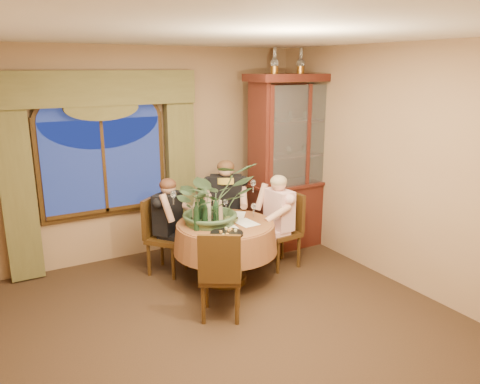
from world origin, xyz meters
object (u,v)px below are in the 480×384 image
chair_back_right (224,223)px  person_pink (279,222)px  wine_bottle_1 (205,214)px  oil_lamp_left (275,60)px  olive_bowl (231,220)px  wine_bottle_0 (195,212)px  person_back (168,225)px  chair_front_left (221,273)px  centerpiece_plant (212,171)px  chair_right (281,231)px  oil_lamp_center (301,61)px  oil_lamp_right (325,61)px  wine_bottle_2 (208,212)px  person_scarf (226,209)px  wine_bottle_4 (202,208)px  wine_bottle_5 (216,212)px  wine_bottle_3 (196,216)px  chair_back (167,236)px  china_cabinet (298,162)px  stoneware_vase (218,211)px  dining_table (226,252)px

chair_back_right → person_pink: 0.82m
person_pink → wine_bottle_1: (-1.09, -0.10, 0.30)m
oil_lamp_left → olive_bowl: size_ratio=1.97×
oil_lamp_left → wine_bottle_0: size_ratio=1.03×
person_back → wine_bottle_0: person_back is taller
chair_front_left → centerpiece_plant: bearing=100.2°
chair_right → wine_bottle_1: size_ratio=2.91×
oil_lamp_center → chair_right: size_ratio=0.35×
oil_lamp_right → wine_bottle_2: (-2.15, -0.63, -1.70)m
chair_front_left → wine_bottle_2: (0.21, 0.71, 0.44)m
wine_bottle_0 → person_scarf: bearing=41.0°
wine_bottle_0 → wine_bottle_4: size_ratio=1.00×
wine_bottle_0 → chair_front_left: bearing=-95.4°
wine_bottle_5 → wine_bottle_4: bearing=112.0°
chair_front_left → person_scarf: person_scarf is taller
wine_bottle_3 → wine_bottle_5: bearing=8.4°
chair_back → oil_lamp_center: bearing=140.5°
olive_bowl → wine_bottle_5: 0.25m
china_cabinet → wine_bottle_3: china_cabinet is taller
china_cabinet → stoneware_vase: size_ratio=9.38×
person_pink → person_scarf: 0.79m
oil_lamp_right → person_back: 3.14m
chair_right → wine_bottle_5: size_ratio=2.91×
china_cabinet → chair_front_left: (-1.94, -1.33, -0.74)m
oil_lamp_right → centerpiece_plant: size_ratio=0.31×
person_back → wine_bottle_1: person_back is taller
chair_back_right → wine_bottle_5: size_ratio=2.91×
person_scarf → chair_right: bearing=152.6°
stoneware_vase → chair_right: bearing=-1.5°
wine_bottle_2 → chair_back: bearing=117.3°
oil_lamp_center → person_scarf: bearing=176.1°
oil_lamp_left → wine_bottle_2: bearing=-154.4°
chair_front_left → wine_bottle_1: 0.79m
wine_bottle_3 → oil_lamp_center: bearing=20.3°
oil_lamp_left → chair_right: bearing=-113.2°
wine_bottle_2 → centerpiece_plant: bearing=42.2°
chair_back_right → dining_table: bearing=90.0°
wine_bottle_0 → wine_bottle_1: 0.13m
chair_right → olive_bowl: chair_right is taller
person_pink → wine_bottle_3: 1.24m
olive_bowl → wine_bottle_5: size_ratio=0.52×
dining_table → person_scarf: person_scarf is taller
chair_right → wine_bottle_0: size_ratio=2.91×
chair_right → stoneware_vase: (-0.90, 0.02, 0.40)m
wine_bottle_5 → chair_back: bearing=121.0°
wine_bottle_0 → wine_bottle_5: same height
oil_lamp_center → wine_bottle_1: (-1.81, -0.69, -1.70)m
olive_bowl → stoneware_vase: bearing=143.4°
stoneware_vase → olive_bowl: (0.13, -0.09, -0.10)m
olive_bowl → wine_bottle_1: 0.39m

